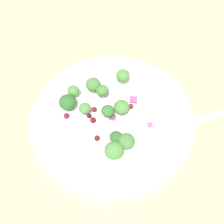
% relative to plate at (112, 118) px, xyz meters
% --- Properties ---
extents(ground_plane, '(1.80, 1.80, 0.02)m').
position_rel_plate_xyz_m(ground_plane, '(-0.02, -0.03, -0.02)').
color(ground_plane, tan).
extents(plate, '(0.28, 0.28, 0.02)m').
position_rel_plate_xyz_m(plate, '(0.00, 0.00, 0.00)').
color(plate, white).
rests_on(plate, ground_plane).
extents(dressing_pool, '(0.16, 0.16, 0.00)m').
position_rel_plate_xyz_m(dressing_pool, '(0.00, 0.00, 0.00)').
color(dressing_pool, white).
rests_on(dressing_pool, plate).
extents(broccoli_floret_0, '(0.02, 0.02, 0.02)m').
position_rel_plate_xyz_m(broccoli_floret_0, '(0.07, -0.02, 0.02)').
color(broccoli_floret_0, '#8EB77A').
rests_on(broccoli_floret_0, plate).
extents(broccoli_floret_1, '(0.02, 0.02, 0.02)m').
position_rel_plate_xyz_m(broccoli_floret_1, '(-0.05, -0.00, 0.02)').
color(broccoli_floret_1, '#8EB77A').
rests_on(broccoli_floret_1, plate).
extents(broccoli_floret_2, '(0.03, 0.03, 0.03)m').
position_rel_plate_xyz_m(broccoli_floret_2, '(0.02, 0.07, 0.02)').
color(broccoli_floret_2, '#ADD18E').
rests_on(broccoli_floret_2, plate).
extents(broccoli_floret_3, '(0.03, 0.03, 0.03)m').
position_rel_plate_xyz_m(broccoli_floret_3, '(0.01, -0.02, 0.02)').
color(broccoli_floret_3, '#ADD18E').
rests_on(broccoli_floret_3, plate).
extents(broccoli_floret_4, '(0.02, 0.02, 0.02)m').
position_rel_plate_xyz_m(broccoli_floret_4, '(0.00, 0.01, 0.02)').
color(broccoli_floret_4, '#9EC684').
rests_on(broccoli_floret_4, plate).
extents(broccoli_floret_5, '(0.03, 0.03, 0.03)m').
position_rel_plate_xyz_m(broccoli_floret_5, '(-0.07, 0.00, 0.02)').
color(broccoli_floret_5, '#ADD18E').
rests_on(broccoli_floret_5, plate).
extents(broccoli_floret_6, '(0.03, 0.03, 0.03)m').
position_rel_plate_xyz_m(broccoli_floret_6, '(0.06, 0.03, 0.03)').
color(broccoli_floret_6, '#9EC684').
rests_on(broccoli_floret_6, plate).
extents(broccoli_floret_7, '(0.02, 0.02, 0.02)m').
position_rel_plate_xyz_m(broccoli_floret_7, '(0.01, 0.04, 0.02)').
color(broccoli_floret_7, '#9EC684').
rests_on(broccoli_floret_7, plate).
extents(broccoli_floret_8, '(0.02, 0.02, 0.02)m').
position_rel_plate_xyz_m(broccoli_floret_8, '(0.05, 0.06, 0.02)').
color(broccoli_floret_8, '#ADD18E').
rests_on(broccoli_floret_8, plate).
extents(broccoli_floret_9, '(0.03, 0.03, 0.03)m').
position_rel_plate_xyz_m(broccoli_floret_9, '(-0.06, -0.02, 0.02)').
color(broccoli_floret_9, '#9EC684').
rests_on(broccoli_floret_9, plate).
extents(broccoli_floret_10, '(0.02, 0.02, 0.02)m').
position_rel_plate_xyz_m(broccoli_floret_10, '(0.04, 0.01, 0.02)').
color(broccoli_floret_10, '#9EC684').
rests_on(broccoli_floret_10, plate).
extents(cranberry_0, '(0.01, 0.01, 0.01)m').
position_rel_plate_xyz_m(cranberry_0, '(0.01, 0.08, 0.01)').
color(cranberry_0, maroon).
rests_on(cranberry_0, plate).
extents(cranberry_1, '(0.01, 0.01, 0.01)m').
position_rel_plate_xyz_m(cranberry_1, '(0.01, -0.03, 0.01)').
color(cranberry_1, maroon).
rests_on(cranberry_1, plate).
extents(cranberry_2, '(0.01, 0.01, 0.01)m').
position_rel_plate_xyz_m(cranberry_2, '(0.01, 0.03, 0.01)').
color(cranberry_2, maroon).
rests_on(cranberry_2, plate).
extents(cranberry_3, '(0.01, 0.01, 0.01)m').
position_rel_plate_xyz_m(cranberry_3, '(-0.01, 0.03, 0.01)').
color(cranberry_3, maroon).
rests_on(cranberry_3, plate).
extents(cranberry_4, '(0.01, 0.01, 0.01)m').
position_rel_plate_xyz_m(cranberry_4, '(-0.04, 0.03, 0.01)').
color(cranberry_4, maroon).
rests_on(cranberry_4, plate).
extents(cranberry_5, '(0.01, 0.01, 0.01)m').
position_rel_plate_xyz_m(cranberry_5, '(0.00, 0.04, 0.01)').
color(cranberry_5, '#4C0A14').
rests_on(cranberry_5, plate).
extents(onion_bit_0, '(0.01, 0.02, 0.00)m').
position_rel_plate_xyz_m(onion_bit_0, '(0.06, 0.02, 0.01)').
color(onion_bit_0, '#934C84').
rests_on(onion_bit_0, plate).
extents(onion_bit_1, '(0.01, 0.01, 0.00)m').
position_rel_plate_xyz_m(onion_bit_1, '(-0.00, -0.00, 0.01)').
color(onion_bit_1, '#843D75').
rests_on(onion_bit_1, plate).
extents(onion_bit_2, '(0.02, 0.02, 0.00)m').
position_rel_plate_xyz_m(onion_bit_2, '(0.03, -0.04, 0.01)').
color(onion_bit_2, '#934C84').
rests_on(onion_bit_2, plate).
extents(onion_bit_3, '(0.01, 0.01, 0.01)m').
position_rel_plate_xyz_m(onion_bit_3, '(-0.02, -0.06, 0.01)').
color(onion_bit_3, '#A35B93').
rests_on(onion_bit_3, plate).
extents(fork, '(0.07, 0.18, 0.01)m').
position_rel_plate_xyz_m(fork, '(-0.01, -0.17, -0.01)').
color(fork, silver).
rests_on(fork, ground_plane).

